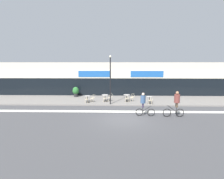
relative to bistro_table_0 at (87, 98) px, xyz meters
The scene contains 19 objects.
ground_plane 7.11m from the bistro_table_0, 56.16° to the right, with size 120.00×120.00×0.00m, color #424244.
sidewalk_slab 4.21m from the bistro_table_0, 19.19° to the left, with size 40.00×5.50×0.12m, color slate.
storefront_facade 7.44m from the bistro_table_0, 57.05° to the left, with size 40.00×4.06×4.68m.
bike_lane_stripe 5.34m from the bistro_table_0, 41.97° to the right, with size 36.00×0.70×0.01m, color silver.
bistro_table_0 is the anchor object (origin of this frame).
bistro_table_1 2.09m from the bistro_table_0, 14.72° to the left, with size 0.80×0.80×0.76m.
bistro_table_2 4.61m from the bistro_table_0, ahead, with size 0.78×0.78×0.78m.
bistro_table_3 7.07m from the bistro_table_0, ahead, with size 0.63×0.63×0.76m.
cafe_chair_0_near 0.63m from the bistro_table_0, 89.16° to the right, with size 0.45×0.60×0.90m.
cafe_chair_0_side 0.63m from the bistro_table_0, ahead, with size 0.58×0.42×0.90m.
cafe_chair_1_near 2.03m from the bistro_table_0, ahead, with size 0.43×0.59×0.90m.
cafe_chair_1_side 2.70m from the bistro_table_0, 11.37° to the left, with size 0.58×0.40×0.90m.
cafe_chair_2_near 4.58m from the bistro_table_0, ahead, with size 0.41×0.58×0.90m.
cafe_chair_2_side 5.23m from the bistro_table_0, ahead, with size 0.57×0.40×0.90m.
cafe_chair_3_near 7.14m from the bistro_table_0, ahead, with size 0.43×0.59×0.90m.
planter_pot 3.80m from the bistro_table_0, 123.12° to the left, with size 0.84×0.84×1.32m.
lamp_post 3.83m from the bistro_table_0, 20.60° to the right, with size 0.26×0.26×5.27m.
cyclist_0 7.53m from the bistro_table_0, 40.37° to the right, with size 1.66×0.51×2.05m.
cyclist_1 9.87m from the bistro_table_0, 30.89° to the right, with size 1.81×0.48×2.22m.
Camera 1 is at (-0.60, -13.83, 4.57)m, focal length 28.00 mm.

